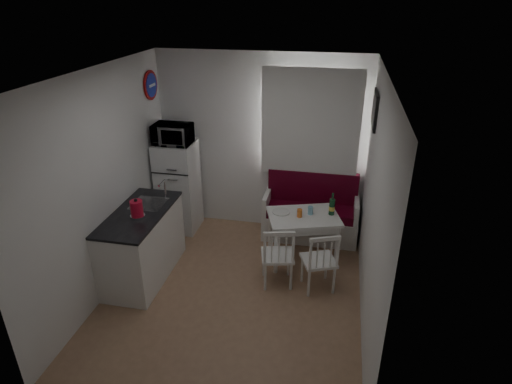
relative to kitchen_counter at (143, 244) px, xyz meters
The scene contains 22 objects.
floor 1.29m from the kitchen_counter, ahead, with size 3.00×3.50×0.02m, color #986F50.
ceiling 2.46m from the kitchen_counter, ahead, with size 3.00×3.50×0.02m, color white.
wall_back 2.17m from the kitchen_counter, 53.04° to the left, with size 3.00×0.02×2.60m, color white.
wall_front 2.41m from the kitchen_counter, 57.81° to the right, with size 3.00×0.02×2.60m, color white.
wall_left 0.91m from the kitchen_counter, 152.61° to the right, with size 0.02×3.50×2.60m, color white.
wall_right 2.83m from the kitchen_counter, ahead, with size 0.02×3.50×2.60m, color white.
window 2.72m from the kitchen_counter, 39.47° to the left, with size 1.22×0.06×1.47m, color white.
curtain 2.71m from the kitchen_counter, 38.19° to the left, with size 1.35×0.02×1.50m, color white.
kitchen_counter is the anchor object (origin of this frame).
wall_sign 2.15m from the kitchen_counter, 101.80° to the left, with size 0.40×0.40×0.03m, color #1A299D.
picture_frame 3.25m from the kitchen_counter, 19.45° to the left, with size 0.04×0.52×0.42m, color black.
bench 2.40m from the kitchen_counter, 34.39° to the left, with size 1.36×0.52×0.97m.
dining_table 2.07m from the kitchen_counter, 20.67° to the left, with size 1.05×0.87×0.68m.
chair_left 1.68m from the kitchen_counter, ahead, with size 0.46×0.45×0.44m.
chair_right 2.18m from the kitchen_counter, ahead, with size 0.49×0.49×0.44m.
fridge 1.26m from the kitchen_counter, 89.10° to the left, with size 0.55×0.55×1.36m, color white.
microwave 1.59m from the kitchen_counter, 89.06° to the left, with size 0.52×0.35×0.29m, color white.
kettle 0.58m from the kitchen_counter, 67.69° to the right, with size 0.18×0.18×0.23m, color red.
wine_bottle 2.45m from the kitchen_counter, 19.96° to the left, with size 0.08×0.08×0.31m, color #144122, non-canonical shape.
drinking_glass_orange 2.02m from the kitchen_counter, 19.84° to the left, with size 0.07×0.07×0.11m, color orange.
drinking_glass_blue 2.17m from the kitchen_counter, 21.16° to the left, with size 0.07×0.07×0.11m, color #7CB9D4.
plate 1.81m from the kitchen_counter, 24.66° to the left, with size 0.23×0.23×0.02m, color white.
Camera 1 is at (1.09, -4.02, 3.32)m, focal length 30.00 mm.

